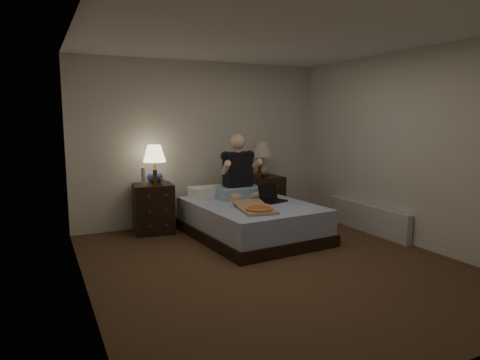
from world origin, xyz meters
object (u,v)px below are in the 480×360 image
person (239,166)px  pizza_box (259,209)px  bed (251,220)px  lamp_right (263,159)px  nightstand_left (153,208)px  laptop (274,193)px  radiator (367,218)px  lamp_left (155,165)px  water_bottle (144,177)px  soda_can (163,182)px  beer_bottle_right (260,170)px  nightstand_right (264,198)px  beer_bottle_left (155,178)px

person → pizza_box: (-0.21, -1.00, -0.42)m
bed → lamp_right: (0.62, 0.80, 0.75)m
nightstand_left → person: size_ratio=0.76×
laptop → radiator: 1.44m
bed → person: 0.82m
nightstand_left → lamp_left: bearing=13.0°
water_bottle → pizza_box: 1.76m
person → laptop: person is taller
soda_can → beer_bottle_right: 1.60m
nightstand_right → laptop: size_ratio=2.09×
beer_bottle_left → beer_bottle_right: beer_bottle_right is taller
bed → beer_bottle_right: 1.09m
lamp_right → beer_bottle_right: bearing=-145.8°
nightstand_right → beer_bottle_left: beer_bottle_left is taller
soda_can → person: bearing=-11.0°
soda_can → beer_bottle_left: size_ratio=0.43×
nightstand_right → beer_bottle_left: (-1.82, -0.19, 0.47)m
lamp_left → lamp_right: 1.75m
lamp_right → person: size_ratio=0.60×
nightstand_left → radiator: 3.10m
water_bottle → nightstand_right: bearing=1.6°
bed → laptop: (0.33, -0.06, 0.36)m
lamp_left → radiator: bearing=-25.1°
bed → nightstand_left: (-1.17, 0.81, 0.11)m
beer_bottle_right → person: (-0.51, -0.32, 0.12)m
laptop → nightstand_right: bearing=54.0°
person → pizza_box: size_ratio=1.22×
laptop → bed: bearing=153.5°
nightstand_right → lamp_left: bearing=177.4°
bed → person: person is taller
lamp_right → pizza_box: size_ratio=0.74×
soda_can → person: 1.12m
nightstand_left → soda_can: 0.45m
bed → beer_bottle_right: (0.54, 0.75, 0.59)m
soda_can → pizza_box: 1.52m
beer_bottle_right → nightstand_left: bearing=178.0°
person → nightstand_right: bearing=30.6°
lamp_right → lamp_left: bearing=179.8°
bed → water_bottle: (-1.30, 0.75, 0.59)m
beer_bottle_left → pizza_box: size_ratio=0.30×
lamp_left → beer_bottle_left: 0.26m
bed → lamp_right: lamp_right is taller
nightstand_left → water_bottle: 0.50m
nightstand_right → beer_bottle_right: (-0.11, -0.06, 0.47)m
bed → lamp_left: 1.58m
lamp_left → beer_bottle_right: lamp_left is taller
nightstand_left → laptop: 1.74m
water_bottle → radiator: bearing=-22.8°
lamp_left → bed: bearing=-35.7°
lamp_left → beer_bottle_right: bearing=-2.2°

